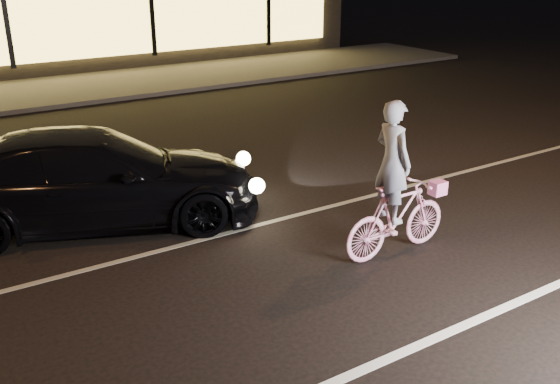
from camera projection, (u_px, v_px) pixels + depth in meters
ground at (279, 302)px, 7.26m from camera, size 90.00×90.00×0.00m
lane_stripe_near at (361, 370)px, 6.09m from camera, size 60.00×0.12×0.01m
lane_stripe_far at (203, 239)px, 8.83m from camera, size 60.00×0.10×0.01m
sidewalk at (29, 94)px, 17.44m from camera, size 30.00×4.00×0.12m
cyclist at (396, 202)px, 8.16m from camera, size 1.69×0.58×2.13m
sedan at (94, 178)px, 9.16m from camera, size 5.22×3.56×1.40m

